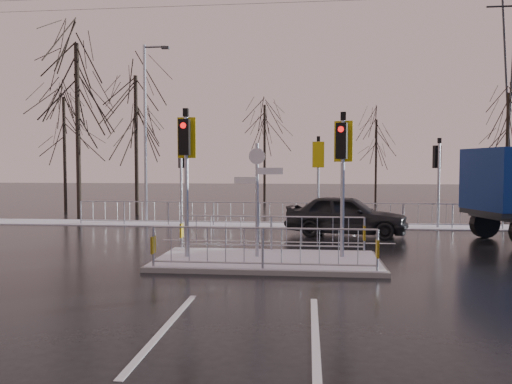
# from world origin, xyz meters

# --- Properties ---
(ground) EXTENTS (120.00, 120.00, 0.00)m
(ground) POSITION_xyz_m (0.00, 0.00, 0.00)
(ground) COLOR black
(ground) RESTS_ON ground
(snow_verge) EXTENTS (30.00, 2.00, 0.04)m
(snow_verge) POSITION_xyz_m (0.00, 8.60, 0.02)
(snow_verge) COLOR white
(snow_verge) RESTS_ON ground
(lane_markings) EXTENTS (8.00, 11.38, 0.01)m
(lane_markings) POSITION_xyz_m (0.00, -0.33, 0.00)
(lane_markings) COLOR silver
(lane_markings) RESTS_ON ground
(traffic_island) EXTENTS (6.00, 3.04, 4.15)m
(traffic_island) POSITION_xyz_m (-0.01, 0.01, 0.39)
(traffic_island) COLOR slate
(traffic_island) RESTS_ON ground
(far_kerb_fixtures) EXTENTS (18.00, 0.65, 3.83)m
(far_kerb_fixtures) POSITION_xyz_m (0.29, 8.09, 1.02)
(far_kerb_fixtures) COLOR #979CA4
(far_kerb_fixtures) RESTS_ON ground
(car_far_lane) EXTENTS (4.77, 2.67, 1.53)m
(car_far_lane) POSITION_xyz_m (2.50, 5.66, 0.77)
(car_far_lane) COLOR black
(car_far_lane) RESTS_ON ground
(tree_near_a) EXTENTS (4.75, 4.75, 8.97)m
(tree_near_a) POSITION_xyz_m (-10.50, 11.00, 6.11)
(tree_near_a) COLOR black
(tree_near_a) RESTS_ON ground
(tree_near_b) EXTENTS (4.00, 4.00, 7.55)m
(tree_near_b) POSITION_xyz_m (-8.00, 12.50, 5.15)
(tree_near_b) COLOR black
(tree_near_b) RESTS_ON ground
(tree_near_c) EXTENTS (3.50, 3.50, 6.61)m
(tree_near_c) POSITION_xyz_m (-12.50, 13.50, 4.50)
(tree_near_c) COLOR black
(tree_near_c) RESTS_ON ground
(tree_far_a) EXTENTS (3.75, 3.75, 7.08)m
(tree_far_a) POSITION_xyz_m (-2.00, 22.00, 4.82)
(tree_far_a) COLOR black
(tree_far_a) RESTS_ON ground
(tree_far_b) EXTENTS (3.25, 3.25, 6.14)m
(tree_far_b) POSITION_xyz_m (6.00, 24.00, 4.18)
(tree_far_b) COLOR black
(tree_far_b) RESTS_ON ground
(tree_far_c) EXTENTS (4.00, 4.00, 7.55)m
(tree_far_c) POSITION_xyz_m (14.00, 21.00, 5.15)
(tree_far_c) COLOR black
(tree_far_c) RESTS_ON ground
(street_lamp_left) EXTENTS (1.25, 0.18, 8.20)m
(street_lamp_left) POSITION_xyz_m (-6.43, 9.50, 4.49)
(street_lamp_left) COLOR #979CA4
(street_lamp_left) RESTS_ON ground
(pylon_wires) EXTENTS (70.00, 2.38, 19.97)m
(pylon_wires) POSITION_xyz_m (16.88, 30.00, 11.03)
(pylon_wires) COLOR #2D3033
(pylon_wires) RESTS_ON ground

